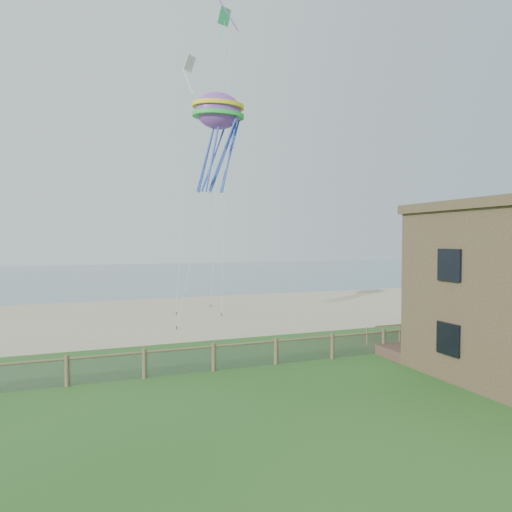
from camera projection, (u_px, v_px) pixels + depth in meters
name	position (u px, v px, depth m)	size (l,w,h in m)	color
ground	(345.00, 409.00, 15.64)	(160.00, 160.00, 0.00)	#21511B
sand_beach	(196.00, 313.00, 36.20)	(72.00, 20.00, 0.02)	tan
ocean	(136.00, 274.00, 77.32)	(160.00, 68.00, 0.02)	slate
chainlink_fence	(276.00, 353.00, 21.23)	(36.20, 0.20, 1.25)	brown
motel_deck	(501.00, 342.00, 24.91)	(15.00, 2.00, 0.50)	brown
picnic_table	(499.00, 365.00, 19.87)	(1.73, 1.30, 0.73)	brown
octopus_kite	(218.00, 139.00, 27.03)	(3.15, 2.22, 6.48)	#DC2258
kite_white	(190.00, 73.00, 31.14)	(1.05, 0.70, 2.32)	silver
kite_purple	(231.00, 4.00, 30.13)	(1.06, 0.70, 2.97)	#7B2D92
kite_green	(224.00, 26.00, 35.10)	(1.23, 0.70, 2.62)	#36CD7A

